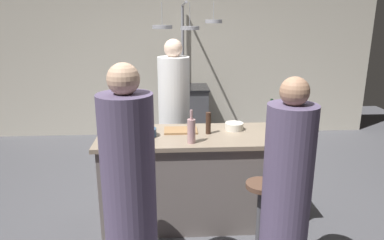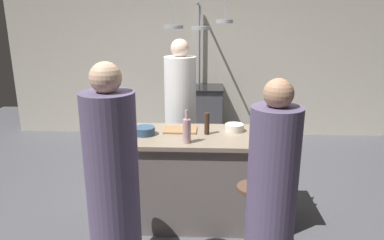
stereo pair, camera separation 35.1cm
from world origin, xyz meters
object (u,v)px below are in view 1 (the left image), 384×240
(cutting_board, at_px, (181,130))
(mixing_bowl_ceramic, at_px, (234,126))
(guest_right, at_px, (286,198))
(wine_glass_near_right_guest, at_px, (117,126))
(bar_stool_left, at_px, (130,221))
(wine_bottle_white, at_px, (274,123))
(chef, at_px, (174,119))
(wine_glass_near_left_guest, at_px, (126,124))
(wine_glass_by_chef, at_px, (273,129))
(mixing_bowl_blue, at_px, (146,132))
(guest_left, at_px, (130,198))
(bar_stool_right, at_px, (260,216))
(mixing_bowl_steel, at_px, (126,138))
(wine_bottle_red, at_px, (271,118))
(pepper_mill, at_px, (208,123))
(wine_bottle_rose, at_px, (191,130))
(stove_range, at_px, (184,113))

(cutting_board, height_order, mixing_bowl_ceramic, mixing_bowl_ceramic)
(guest_right, relative_size, wine_glass_near_right_guest, 11.04)
(bar_stool_left, height_order, wine_bottle_white, wine_bottle_white)
(chef, distance_m, wine_glass_near_left_guest, 0.96)
(chef, height_order, wine_glass_near_left_guest, chef)
(bar_stool_left, height_order, wine_glass_near_left_guest, wine_glass_near_left_guest)
(wine_glass_by_chef, bearing_deg, mixing_bowl_blue, 170.55)
(guest_left, relative_size, wine_glass_near_left_guest, 11.72)
(wine_glass_by_chef, xyz_separation_m, mixing_bowl_blue, (-1.15, 0.19, -0.07))
(guest_right, bearing_deg, mixing_bowl_ceramic, 99.12)
(bar_stool_right, distance_m, wine_glass_near_left_guest, 1.47)
(guest_left, distance_m, wine_glass_by_chef, 1.46)
(cutting_board, bearing_deg, mixing_bowl_steel, -149.82)
(guest_right, relative_size, wine_glass_near_left_guest, 11.04)
(chef, distance_m, wine_bottle_red, 1.23)
(wine_bottle_red, height_order, mixing_bowl_steel, wine_bottle_red)
(mixing_bowl_ceramic, bearing_deg, bar_stool_right, -81.94)
(guest_right, xyz_separation_m, mixing_bowl_blue, (-1.04, 0.97, 0.19))
(pepper_mill, bearing_deg, wine_bottle_rose, -125.23)
(chef, bearing_deg, mixing_bowl_blue, -107.30)
(bar_stool_left, bearing_deg, wine_bottle_red, 28.25)
(bar_stool_right, bearing_deg, wine_bottle_red, 70.87)
(guest_right, xyz_separation_m, wine_glass_by_chef, (0.11, 0.78, 0.26))
(stove_range, bearing_deg, wine_glass_near_left_guest, -104.66)
(bar_stool_right, bearing_deg, bar_stool_left, 180.00)
(cutting_board, height_order, mixing_bowl_blue, mixing_bowl_blue)
(mixing_bowl_ceramic, bearing_deg, guest_left, -128.60)
(mixing_bowl_blue, bearing_deg, guest_right, -43.14)
(wine_bottle_rose, bearing_deg, cutting_board, 104.16)
(bar_stool_right, xyz_separation_m, wine_glass_near_right_guest, (-1.23, 0.61, 0.63))
(guest_right, distance_m, wine_glass_near_right_guest, 1.65)
(wine_glass_near_right_guest, bearing_deg, mixing_bowl_blue, -2.13)
(guest_right, bearing_deg, guest_left, -179.08)
(guest_left, distance_m, mixing_bowl_ceramic, 1.47)
(wine_bottle_red, bearing_deg, guest_left, -138.80)
(chef, relative_size, mixing_bowl_ceramic, 9.68)
(wine_bottle_white, height_order, mixing_bowl_ceramic, wine_bottle_white)
(bar_stool_left, bearing_deg, wine_glass_near_left_guest, 96.89)
(wine_bottle_white, bearing_deg, mixing_bowl_steel, -175.12)
(guest_left, bearing_deg, wine_glass_by_chef, 33.80)
(guest_right, bearing_deg, pepper_mill, 113.87)
(bar_stool_left, relative_size, wine_bottle_rose, 2.25)
(bar_stool_left, xyz_separation_m, cutting_board, (0.44, 0.73, 0.53))
(guest_right, distance_m, mixing_bowl_blue, 1.44)
(guest_right, height_order, mixing_bowl_steel, guest_right)
(chef, xyz_separation_m, wine_bottle_red, (0.94, -0.77, 0.22))
(bar_stool_left, xyz_separation_m, wine_glass_by_chef, (1.25, 0.41, 0.63))
(guest_right, height_order, wine_glass_near_left_guest, guest_right)
(wine_bottle_white, height_order, mixing_bowl_steel, wine_bottle_white)
(bar_stool_right, relative_size, mixing_bowl_blue, 3.44)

